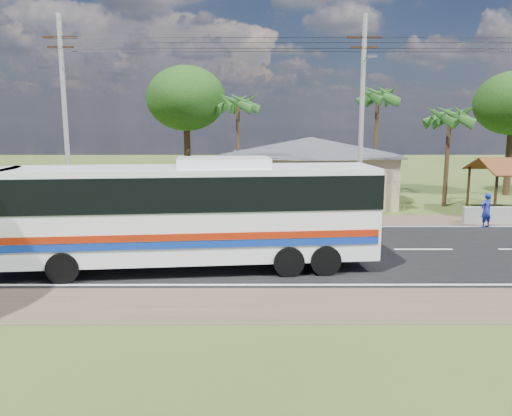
{
  "coord_description": "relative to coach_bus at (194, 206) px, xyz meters",
  "views": [
    {
      "loc": [
        -2.77,
        -20.81,
        5.5
      ],
      "look_at": [
        -2.72,
        1.0,
        1.66
      ],
      "focal_mm": 35.0,
      "sensor_mm": 36.0,
      "label": 1
    }
  ],
  "objects": [
    {
      "name": "ground",
      "position": [
        5.0,
        2.75,
        -2.38
      ],
      "size": [
        120.0,
        120.0,
        0.0
      ],
      "primitive_type": "plane",
      "color": "#374D1B",
      "rests_on": "ground"
    },
    {
      "name": "road",
      "position": [
        5.0,
        2.75,
        -2.37
      ],
      "size": [
        120.0,
        16.0,
        0.03
      ],
      "color": "black",
      "rests_on": "ground"
    },
    {
      "name": "house",
      "position": [
        6.0,
        15.74,
        0.26
      ],
      "size": [
        12.4,
        10.0,
        5.0
      ],
      "color": "tan",
      "rests_on": "ground"
    },
    {
      "name": "utility_poles",
      "position": [
        7.67,
        9.23,
        3.39
      ],
      "size": [
        32.8,
        2.22,
        11.0
      ],
      "color": "#9E9E99",
      "rests_on": "ground"
    },
    {
      "name": "palm_near",
      "position": [
        14.5,
        13.75,
        3.33
      ],
      "size": [
        2.8,
        2.8,
        6.7
      ],
      "color": "#47301E",
      "rests_on": "ground"
    },
    {
      "name": "palm_mid",
      "position": [
        11.0,
        18.25,
        4.78
      ],
      "size": [
        2.8,
        2.8,
        8.2
      ],
      "color": "#47301E",
      "rests_on": "ground"
    },
    {
      "name": "palm_far",
      "position": [
        1.0,
        18.75,
        4.3
      ],
      "size": [
        2.8,
        2.8,
        7.7
      ],
      "color": "#47301E",
      "rests_on": "ground"
    },
    {
      "name": "tree_behind_house",
      "position": [
        -3.0,
        20.75,
        4.74
      ],
      "size": [
        6.0,
        6.0,
        9.61
      ],
      "color": "#47301E",
      "rests_on": "ground"
    },
    {
      "name": "coach_bus",
      "position": [
        0.0,
        0.0,
        0.0
      ],
      "size": [
        13.61,
        4.16,
        4.16
      ],
      "rotation": [
        0.0,
        0.0,
        0.1
      ],
      "color": "white",
      "rests_on": "ground"
    },
    {
      "name": "motorcycle",
      "position": [
        5.07,
        10.59,
        -1.93
      ],
      "size": [
        1.81,
        0.98,
        0.9
      ],
      "primitive_type": "imported",
      "rotation": [
        0.0,
        0.0,
        1.34
      ],
      "color": "black",
      "rests_on": "ground"
    },
    {
      "name": "person",
      "position": [
        14.21,
        7.26,
        -1.47
      ],
      "size": [
        0.78,
        0.67,
        1.82
      ],
      "primitive_type": "imported",
      "rotation": [
        0.0,
        0.0,
        3.57
      ],
      "color": "navy",
      "rests_on": "ground"
    }
  ]
}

